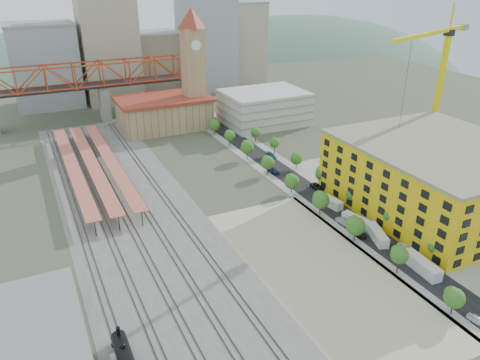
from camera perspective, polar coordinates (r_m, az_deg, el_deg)
name	(u,v)px	position (r m, az deg, el deg)	size (l,w,h in m)	color
ground	(269,207)	(133.11, 3.51, -3.29)	(400.00, 400.00, 0.00)	#474C38
ballast_strip	(128,206)	(136.86, -13.49, -3.14)	(36.00, 165.00, 0.06)	#605E59
dirt_lot	(320,269)	(108.62, 9.77, -10.67)	(28.00, 67.00, 0.06)	tan
street_asphalt	(290,177)	(152.08, 6.08, 0.32)	(12.00, 170.00, 0.06)	black
sidewalk_west	(275,180)	(149.48, 4.28, -0.05)	(3.00, 170.00, 0.04)	gray
sidewalk_east	(304,174)	(154.83, 7.83, 0.68)	(3.00, 170.00, 0.04)	gray
construction_pad	(440,205)	(145.80, 23.20, -2.77)	(50.00, 90.00, 0.06)	gray
rail_tracks	(122,207)	(136.53, -14.23, -3.24)	(26.56, 160.00, 0.18)	#382B23
platform_canopies	(92,163)	(159.43, -17.62, 1.98)	(16.00, 80.00, 4.12)	#B45445
station_hall	(164,113)	(199.81, -9.22, 8.12)	(38.00, 24.00, 13.10)	tan
clock_tower	(193,57)	(196.94, -5.76, 14.66)	(12.00, 12.00, 52.00)	tan
parking_garage	(264,107)	(204.03, 2.98, 8.84)	(34.00, 26.00, 14.00)	silver
truss_bridge	(102,77)	(214.53, -16.51, 11.93)	(94.00, 9.60, 25.60)	gray
construction_building	(438,177)	(139.91, 23.00, 0.39)	(44.60, 50.60, 18.80)	yellow
warehouse	(19,343)	(94.14, -25.39, -17.55)	(22.00, 32.00, 5.00)	gray
street_trees	(307,189)	(144.50, 8.13, -1.15)	(15.40, 124.40, 8.00)	#2C601C
skyline	(151,50)	(256.47, -10.82, 15.31)	(133.00, 46.00, 60.00)	#9EA0A3
distant_hills	(166,150)	(402.65, -9.03, 3.61)	(647.00, 264.00, 227.00)	#4C6B59
tower_crane	(438,71)	(163.08, 23.01, 12.09)	(46.41, 18.57, 52.15)	yellow
site_trailer_a	(421,265)	(113.41, 21.23, -9.67)	(2.72, 10.34, 2.83)	silver
site_trailer_b	(377,235)	(122.01, 16.36, -6.42)	(2.50, 9.49, 2.60)	silver
site_trailer_c	(357,221)	(127.07, 14.07, -4.88)	(2.31, 8.78, 2.40)	silver
site_trailer_d	(329,201)	(135.68, 10.77, -2.55)	(2.41, 9.16, 2.51)	silver
car_0	(477,320)	(103.43, 26.95, -14.99)	(1.59, 3.96, 1.35)	white
car_1	(343,222)	(126.98, 12.40, -4.97)	(1.50, 4.31, 1.42)	gray
car_2	(359,234)	(122.57, 14.29, -6.36)	(2.15, 4.67, 1.30)	black
car_3	(273,171)	(154.73, 4.08, 1.13)	(2.10, 5.17, 1.50)	#1A1B4B
car_4	(405,247)	(120.13, 19.52, -7.73)	(1.71, 4.25, 1.45)	white
car_5	(367,221)	(128.75, 15.23, -4.88)	(1.41, 4.04, 1.33)	#A8A8AD
car_6	(317,187)	(144.98, 9.36, -0.83)	(2.44, 5.29, 1.47)	black
car_7	(271,156)	(167.41, 3.81, 2.99)	(2.05, 5.05, 1.47)	navy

